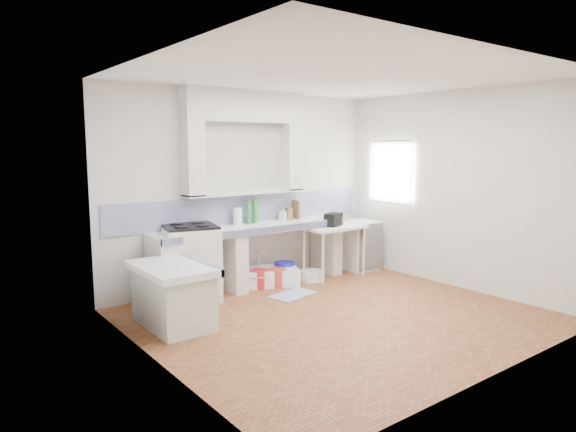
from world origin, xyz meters
TOP-DOWN VIEW (x-y plane):
  - floor at (0.00, 0.00)m, footprint 4.50×4.50m
  - ceiling at (0.00, 0.00)m, footprint 4.50×4.50m
  - wall_back at (0.00, 2.00)m, footprint 4.50×0.00m
  - wall_front at (0.00, -2.00)m, footprint 4.50×0.00m
  - wall_left at (-2.25, 0.00)m, footprint 0.00×4.50m
  - wall_right at (2.25, 0.00)m, footprint 0.00×4.50m
  - alcove_mass at (-0.10, 1.88)m, footprint 1.90×0.25m
  - window_frame at (2.42, 1.20)m, footprint 0.35×0.86m
  - lace_valance at (2.28, 1.20)m, footprint 0.01×0.84m
  - counter_slab at (-0.10, 1.70)m, footprint 3.00×0.60m
  - counter_lip at (-0.10, 1.42)m, footprint 3.00×0.04m
  - counter_pier_left at (-1.50, 1.70)m, footprint 0.20×0.55m
  - counter_pier_mid at (-0.45, 1.70)m, footprint 0.20×0.55m
  - counter_pier_right at (1.30, 1.70)m, footprint 0.20×0.55m
  - peninsula_top at (-1.70, 0.90)m, footprint 0.70×1.10m
  - peninsula_base at (-1.70, 0.90)m, footprint 0.60×1.00m
  - peninsula_lip at (-1.37, 0.90)m, footprint 0.04×1.10m
  - backsplash at (0.00, 1.99)m, footprint 4.27×0.03m
  - stove at (-1.09, 1.68)m, footprint 0.82×0.80m
  - sink at (0.11, 1.67)m, footprint 1.03×0.82m
  - side_table at (1.21, 1.41)m, footprint 0.96×0.54m
  - fridge at (1.89, 1.54)m, footprint 0.56×0.56m
  - bucket_red at (-0.05, 1.61)m, footprint 0.29×0.29m
  - bucket_orange at (0.18, 1.51)m, footprint 0.34×0.34m
  - bucket_blue at (0.44, 1.67)m, footprint 0.37×0.37m
  - basin_white at (0.81, 1.46)m, footprint 0.50×0.50m
  - water_bottle_a at (-0.11, 1.85)m, footprint 0.08×0.08m
  - water_bottle_b at (0.15, 1.85)m, footprint 0.08×0.08m
  - black_bag at (1.20, 1.43)m, footprint 0.36×0.29m
  - green_bottle_a at (-0.07, 1.85)m, footprint 0.10×0.10m
  - green_bottle_b at (0.05, 1.85)m, footprint 0.10×0.10m
  - knife_block at (0.66, 1.83)m, footprint 0.09×0.08m
  - cutting_board at (0.79, 1.85)m, footprint 0.03×0.21m
  - paper_towel at (-0.26, 1.85)m, footprint 0.16×0.16m
  - soap_bottle at (0.55, 1.85)m, footprint 0.11×0.11m
  - rug at (0.10, 1.03)m, footprint 0.71×0.50m

SIDE VIEW (x-z plane):
  - floor at x=0.00m, z-range 0.00..0.00m
  - rug at x=0.10m, z-range 0.00..0.01m
  - basin_white at x=0.81m, z-range 0.00..0.15m
  - sink at x=0.11m, z-range 0.00..0.22m
  - bucket_red at x=-0.05m, z-range 0.00..0.26m
  - bucket_orange at x=0.18m, z-range 0.00..0.26m
  - water_bottle_b at x=0.15m, z-range 0.00..0.27m
  - bucket_blue at x=0.44m, z-range 0.00..0.29m
  - water_bottle_a at x=-0.11m, z-range 0.00..0.29m
  - peninsula_base at x=-1.70m, z-range 0.00..0.62m
  - side_table at x=1.21m, z-range 0.38..0.42m
  - fridge at x=1.89m, z-range 0.00..0.81m
  - counter_pier_left at x=-1.50m, z-range 0.00..0.82m
  - counter_pier_mid at x=-0.45m, z-range 0.00..0.82m
  - counter_pier_right at x=1.30m, z-range 0.00..0.82m
  - stove at x=-1.09m, z-range 0.00..0.96m
  - peninsula_top at x=-1.70m, z-range 0.62..0.70m
  - peninsula_lip at x=-1.37m, z-range 0.61..0.71m
  - counter_slab at x=-0.10m, z-range 0.82..0.90m
  - counter_lip at x=-0.10m, z-range 0.81..0.91m
  - black_bag at x=1.20m, z-range 0.80..1.00m
  - knife_block at x=0.66m, z-range 0.90..1.08m
  - soap_bottle at x=0.55m, z-range 0.90..1.10m
  - paper_towel at x=-0.26m, z-range 0.90..1.15m
  - cutting_board at x=0.79m, z-range 0.90..1.19m
  - green_bottle_a at x=-0.07m, z-range 0.90..1.24m
  - green_bottle_b at x=0.05m, z-range 0.90..1.27m
  - backsplash at x=0.00m, z-range 0.90..1.30m
  - wall_back at x=0.00m, z-range -0.85..3.65m
  - wall_front at x=0.00m, z-range -0.85..3.65m
  - wall_left at x=-2.25m, z-range -0.85..3.65m
  - wall_right at x=2.25m, z-range -0.85..3.65m
  - window_frame at x=2.42m, z-range 1.07..2.13m
  - lace_valance at x=2.28m, z-range 1.86..2.10m
  - alcove_mass at x=-0.10m, z-range 2.35..2.80m
  - ceiling at x=0.00m, z-range 2.80..2.80m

